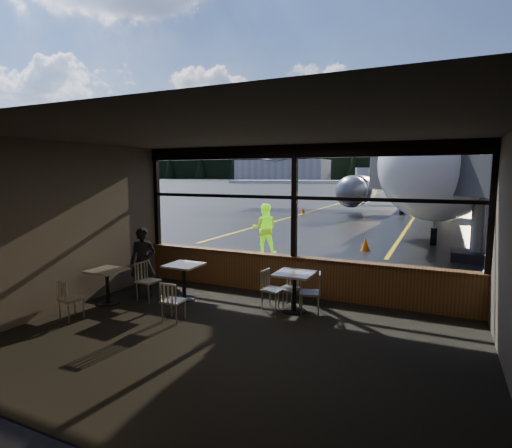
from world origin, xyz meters
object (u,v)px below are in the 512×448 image
Objects in this scene: cafe_table_left at (108,287)px; chair_near_n at (289,289)px; cafe_table_mid at (184,282)px; cone_wing at (303,210)px; airliner at (443,130)px; jet_bridge at (461,184)px; chair_left_s at (71,299)px; chair_near_w at (273,290)px; chair_mid_w at (148,282)px; chair_near_e at (310,293)px; cafe_table_near at (294,292)px; cone_nose at (365,244)px; chair_mid_s at (174,301)px; passenger at (143,262)px; ground_crew at (265,229)px.

cafe_table_left is 0.93× the size of chair_near_n.
cone_wing is at bearing 100.89° from cafe_table_mid.
jet_bridge is at bearing -87.37° from airliner.
jet_bridge is 14.45× the size of chair_left_s.
jet_bridge is 16.92m from cone_wing.
chair_mid_w reaches higher than chair_near_w.
jet_bridge reaches higher than chair_near_e.
chair_near_w reaches higher than chair_left_s.
cafe_table_mid is at bearing 35.73° from cafe_table_left.
cafe_table_mid is at bearing -129.67° from jet_bridge.
airliner reaches higher than chair_near_w.
chair_mid_w is (-6.40, -7.32, -2.09)m from jet_bridge.
cafe_table_near is 1.72× the size of cone_nose.
chair_near_e is at bearing 104.84° from chair_mid_w.
airliner is at bearing 15.84° from cone_wing.
chair_mid_s is 22.27m from cone_wing.
cafe_table_near is 0.93× the size of chair_mid_w.
chair_near_w reaches higher than chair_mid_s.
passenger reaches higher than cone_wing.
chair_near_n is at bearing 56.67° from chair_near_e.
cafe_table_left is at bearing -139.69° from passenger.
chair_near_w is at bearing -94.74° from cone_nose.
cone_nose is (2.70, 7.76, -0.17)m from cafe_table_mid.
cafe_table_left is at bearing -144.27° from cafe_table_mid.
chair_mid_w is at bearing -69.57° from chair_near_w.
chair_near_e is 3.93m from passenger.
cone_nose is at bearing -62.52° from cone_wing.
passenger reaches higher than chair_near_e.
jet_bridge is at bearing 48.07° from cafe_table_left.
chair_near_e is 0.80m from chair_near_w.
cafe_table_near is 0.24m from chair_near_n.
chair_mid_s is at bearing 61.62° from chair_mid_w.
passenger reaches higher than cafe_table_near.
cone_wing is at bearing 107.75° from cafe_table_near.
jet_bridge reaches higher than passenger.
cafe_table_mid is at bearing 113.18° from chair_mid_s.
chair_near_w is (-2.98, -22.91, -5.43)m from airliner.
chair_mid_s is at bearing -78.15° from cone_wing.
airliner reaches higher than cone_wing.
cafe_table_left is 0.92× the size of chair_near_w.
chair_near_n is (0.29, 0.22, -0.00)m from chair_near_w.
cafe_table_left is (-6.40, -24.10, -5.46)m from airliner.
cafe_table_left is 0.86m from chair_mid_w.
cafe_table_mid is 1.37m from chair_mid_s.
chair_left_s is at bearing -112.31° from cone_nose.
chair_mid_s is (-4.44, -24.36, -5.44)m from airliner.
cone_wing is (-9.01, -2.56, -5.62)m from airliner.
chair_near_n reaches higher than chair_left_s.
cafe_table_near is at bearing 99.41° from ground_crew.
chair_mid_s is (-2.26, -1.51, -0.03)m from chair_near_e.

